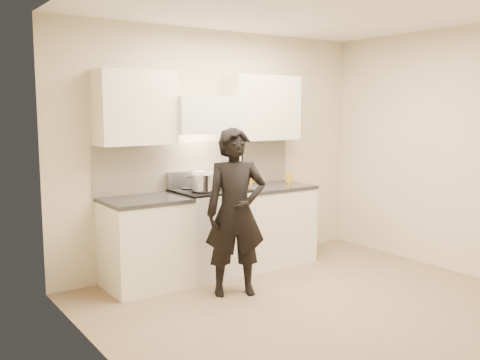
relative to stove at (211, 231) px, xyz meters
name	(u,v)px	position (x,y,z in m)	size (l,w,h in m)	color
ground_plane	(319,306)	(0.30, -1.42, -0.47)	(4.00, 4.00, 0.00)	#887157
room_shell	(291,132)	(0.24, -1.05, 1.12)	(4.04, 3.54, 2.70)	beige
stove	(211,231)	(0.00, 0.00, 0.00)	(0.76, 0.65, 0.96)	silver
counter_right	(270,224)	(0.83, 0.00, -0.01)	(0.92, 0.67, 0.92)	white
counter_left	(145,243)	(-0.78, 0.00, -0.01)	(0.82, 0.67, 0.92)	white
wok	(216,177)	(0.13, 0.09, 0.58)	(0.37, 0.45, 0.29)	#B7B8CE
stock_pot	(203,182)	(-0.15, -0.10, 0.57)	(0.36, 0.29, 0.17)	#B7B8CE
utensil_crock	(240,176)	(0.57, 0.25, 0.55)	(0.13, 0.13, 0.35)	#ADACAF
spice_jar	(251,180)	(0.70, 0.21, 0.49)	(0.04, 0.04, 0.09)	orange
oil_glass	(289,178)	(1.17, 0.07, 0.51)	(0.07, 0.07, 0.12)	#BB8F19
person	(236,212)	(-0.14, -0.70, 0.34)	(0.60, 0.39, 1.64)	black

